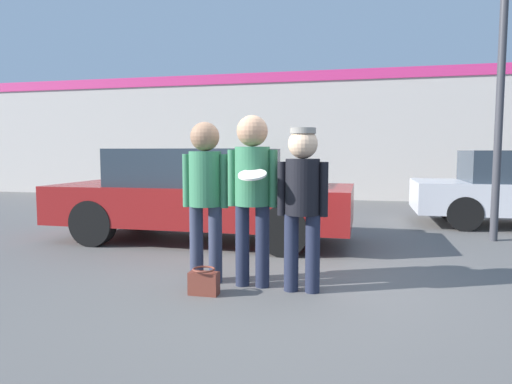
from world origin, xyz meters
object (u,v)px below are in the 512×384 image
at_px(parked_car_near, 200,194).
at_px(person_left, 205,187).
at_px(person_middle_with_frisbee, 252,183).
at_px(shrub, 251,181).
at_px(person_right, 302,194).
at_px(handbag, 204,282).

bearing_deg(parked_car_near, person_left, -68.27).
bearing_deg(person_middle_with_frisbee, person_left, 174.89).
relative_size(person_left, shrub, 1.57).
xyz_separation_m(person_right, shrub, (-2.63, 8.42, -0.45)).
bearing_deg(shrub, parked_car_near, -83.69).
xyz_separation_m(parked_car_near, shrub, (-0.68, 6.11, -0.19)).
relative_size(person_left, handbag, 5.87).
relative_size(person_right, handbag, 5.59).
relative_size(person_left, person_middle_with_frisbee, 0.97).
bearing_deg(handbag, person_middle_with_frisbee, 44.41).
bearing_deg(person_left, handbag, -73.15).
bearing_deg(shrub, person_middle_with_frisbee, -75.93).
bearing_deg(parked_car_near, shrub, 96.31).
bearing_deg(handbag, shrub, 100.91).
bearing_deg(person_right, person_left, 174.22).
distance_m(parked_car_near, shrub, 6.15).
bearing_deg(person_right, handbag, -160.40).
bearing_deg(person_right, person_middle_with_frisbee, 173.54).
distance_m(person_middle_with_frisbee, shrub, 8.63).
bearing_deg(parked_car_near, person_right, -49.73).
distance_m(person_middle_with_frisbee, person_right, 0.55).
distance_m(person_left, person_middle_with_frisbee, 0.55).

